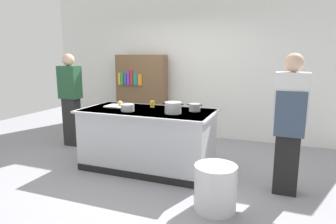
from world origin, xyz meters
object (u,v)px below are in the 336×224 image
object	(u,v)px
juice_cup	(152,104)
onion	(120,103)
trash_bin	(215,187)
sauce_pan	(195,107)
bookshelf	(142,95)
person_guest	(71,98)
stock_pot	(173,108)
person_chef	(289,121)
mixing_bowl	(128,108)

from	to	relation	value
juice_cup	onion	bearing A→B (deg)	-162.31
juice_cup	trash_bin	bearing A→B (deg)	-40.91
sauce_pan	juice_cup	bearing A→B (deg)	174.79
sauce_pan	bookshelf	world-z (taller)	bookshelf
sauce_pan	person_guest	bearing A→B (deg)	171.10
stock_pot	person_chef	xyz separation A→B (m)	(1.50, -0.03, -0.07)
person_guest	bookshelf	world-z (taller)	person_guest
juice_cup	bookshelf	distance (m)	1.85
stock_pot	trash_bin	distance (m)	1.29
onion	person_guest	xyz separation A→B (m)	(-1.34, 0.48, -0.05)
stock_pot	bookshelf	bearing A→B (deg)	126.65
sauce_pan	stock_pot	bearing A→B (deg)	-131.54
sauce_pan	person_chef	bearing A→B (deg)	-13.24
juice_cup	person_chef	bearing A→B (deg)	-10.43
mixing_bowl	stock_pot	bearing A→B (deg)	6.59
mixing_bowl	person_guest	size ratio (longest dim) A/B	0.11
bookshelf	mixing_bowl	bearing A→B (deg)	-69.33
onion	person_guest	world-z (taller)	person_guest
person_chef	person_guest	distance (m)	3.84
trash_bin	bookshelf	world-z (taller)	bookshelf
person_guest	person_chef	bearing A→B (deg)	66.89
juice_cup	person_chef	xyz separation A→B (m)	(1.96, -0.36, -0.04)
person_guest	sauce_pan	bearing A→B (deg)	68.35
trash_bin	person_chef	bearing A→B (deg)	44.38
juice_cup	person_guest	size ratio (longest dim) A/B	0.06
trash_bin	bookshelf	size ratio (longest dim) A/B	0.30
mixing_bowl	person_guest	world-z (taller)	person_guest
onion	sauce_pan	bearing A→B (deg)	4.38
stock_pot	juice_cup	world-z (taller)	stock_pot
stock_pot	juice_cup	xyz separation A→B (m)	(-0.46, 0.33, -0.03)
stock_pot	sauce_pan	xyz separation A→B (m)	(0.23, 0.26, -0.02)
mixing_bowl	juice_cup	xyz separation A→B (m)	(0.21, 0.41, 0.00)
stock_pot	trash_bin	size ratio (longest dim) A/B	0.58
onion	person_chef	distance (m)	2.45
bookshelf	onion	bearing A→B (deg)	-74.56
sauce_pan	person_guest	xyz separation A→B (m)	(-2.51, 0.39, -0.04)
onion	person_guest	distance (m)	1.42
trash_bin	person_guest	xyz separation A→B (m)	(-3.05, 1.40, 0.66)
mixing_bowl	bookshelf	world-z (taller)	bookshelf
stock_pot	bookshelf	distance (m)	2.38
trash_bin	person_guest	size ratio (longest dim) A/B	0.30
onion	stock_pot	bearing A→B (deg)	-10.51
mixing_bowl	juice_cup	bearing A→B (deg)	62.54
mixing_bowl	trash_bin	size ratio (longest dim) A/B	0.38
sauce_pan	trash_bin	xyz separation A→B (m)	(0.54, -1.00, -0.70)
onion	bookshelf	size ratio (longest dim) A/B	0.05
stock_pot	juice_cup	size ratio (longest dim) A/B	2.98
juice_cup	person_guest	distance (m)	1.85
juice_cup	mixing_bowl	bearing A→B (deg)	-117.46
person_chef	bookshelf	world-z (taller)	person_chef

